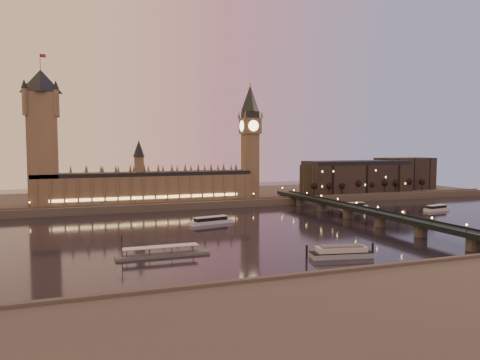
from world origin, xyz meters
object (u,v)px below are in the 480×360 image
object	(u,v)px
cruise_boat_b	(354,205)
moored_barge	(341,252)
cruise_boat_a	(211,221)
pontoon_pier	(163,254)

from	to	relation	value
cruise_boat_b	moored_barge	distance (m)	185.73
cruise_boat_a	cruise_boat_b	size ratio (longest dim) A/B	1.31
moored_barge	cruise_boat_b	bearing A→B (deg)	64.93
cruise_boat_a	pontoon_pier	distance (m)	95.23
cruise_boat_b	moored_barge	size ratio (longest dim) A/B	0.73
cruise_boat_a	moored_barge	distance (m)	117.77
cruise_boat_b	moored_barge	bearing A→B (deg)	-119.54
cruise_boat_a	moored_barge	xyz separation A→B (m)	(31.24, -113.55, 0.43)
cruise_boat_a	pontoon_pier	size ratio (longest dim) A/B	0.72
pontoon_pier	cruise_boat_a	bearing A→B (deg)	59.13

